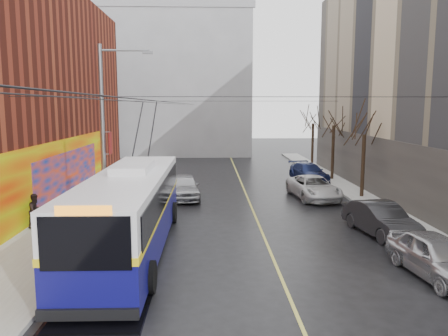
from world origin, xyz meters
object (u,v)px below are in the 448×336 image
object	(u,v)px
parked_car_a	(437,256)
pedestrian_b	(36,211)
tree_near	(365,122)
pedestrian_c	(99,206)
trolleybus	(130,210)
streetlight_pole	(106,130)
pedestrian_a	(61,221)
parked_car_c	(313,187)
tree_far	(313,115)
following_car	(184,187)
tree_mid	(334,116)
parked_car_d	(309,172)
parked_car_b	(381,219)

from	to	relation	value
parked_car_a	pedestrian_b	xyz separation A→B (m)	(-16.48, 6.44, 0.21)
pedestrian_b	tree_near	bearing A→B (deg)	-40.26
pedestrian_b	pedestrian_c	xyz separation A→B (m)	(2.84, 0.86, -0.01)
tree_near	trolleybus	world-z (taller)	tree_near
streetlight_pole	trolleybus	xyz separation A→B (m)	(1.80, -3.97, -3.10)
pedestrian_a	parked_car_c	bearing A→B (deg)	-66.40
pedestrian_a	pedestrian_c	size ratio (longest dim) A/B	1.15
tree_far	pedestrian_b	bearing A→B (deg)	-131.51
parked_car_a	pedestrian_c	distance (m)	15.47
tree_far	following_car	bearing A→B (deg)	-130.50
streetlight_pole	trolleybus	bearing A→B (deg)	-65.60
tree_far	parked_car_c	world-z (taller)	tree_far
tree_mid	parked_car_a	size ratio (longest dim) A/B	1.47
parked_car_a	parked_car_d	distance (m)	20.00
tree_near	pedestrian_b	bearing A→B (deg)	-159.60
parked_car_a	pedestrian_c	xyz separation A→B (m)	(-13.63, 7.31, 0.21)
tree_near	parked_car_d	bearing A→B (deg)	106.66
tree_mid	tree_far	distance (m)	7.00
trolleybus	parked_car_a	size ratio (longest dim) A/B	2.94
tree_far	trolleybus	world-z (taller)	tree_far
parked_car_c	trolleybus	bearing A→B (deg)	-141.80
tree_mid	parked_car_b	size ratio (longest dim) A/B	1.43
tree_far	parked_car_b	bearing A→B (deg)	-95.15
parked_car_d	pedestrian_c	size ratio (longest dim) A/B	2.98
parked_car_c	following_car	world-z (taller)	following_car
streetlight_pole	parked_car_b	xyz separation A→B (m)	(13.14, -2.21, -4.08)
streetlight_pole	tree_far	distance (m)	25.09
streetlight_pole	tree_near	world-z (taller)	streetlight_pole
trolleybus	tree_near	bearing A→B (deg)	37.06
trolleybus	parked_car_c	size ratio (longest dim) A/B	2.51
trolleybus	following_car	xyz separation A→B (m)	(1.66, 10.29, -0.95)
pedestrian_b	tree_mid	bearing A→B (deg)	-23.76
tree_near	tree_far	distance (m)	14.00
tree_near	pedestrian_c	bearing A→B (deg)	-158.98
tree_mid	trolleybus	world-z (taller)	tree_mid
trolleybus	pedestrian_c	distance (m)	4.64
parked_car_d	tree_far	bearing A→B (deg)	64.92
tree_mid	following_car	world-z (taller)	tree_mid
tree_near	parked_car_b	distance (m)	9.44
parked_car_d	parked_car_a	bearing A→B (deg)	-99.79
tree_mid	pedestrian_a	distance (m)	23.56
parked_car_b	parked_car_a	bearing A→B (deg)	-99.92
streetlight_pole	tree_near	size ratio (longest dim) A/B	1.41
tree_near	parked_car_c	size ratio (longest dim) A/B	1.21
parked_car_b	pedestrian_b	distance (m)	16.53
pedestrian_b	pedestrian_c	world-z (taller)	pedestrian_b
trolleybus	pedestrian_a	bearing A→B (deg)	169.34
trolleybus	parked_car_b	size ratio (longest dim) A/B	2.84
tree_near	pedestrian_a	world-z (taller)	tree_near
trolleybus	tree_far	bearing A→B (deg)	61.19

